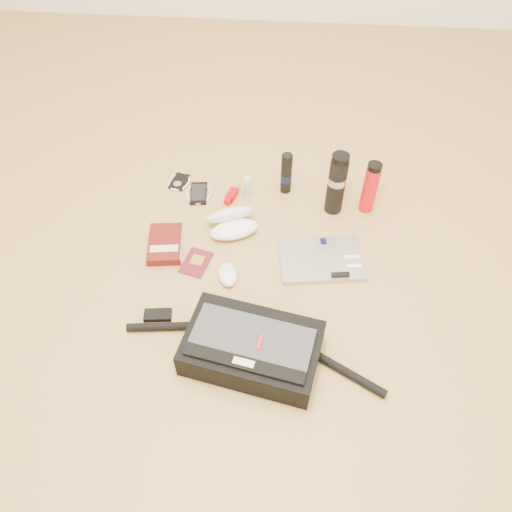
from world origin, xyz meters
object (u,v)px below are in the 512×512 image
object	(u,v)px
messenger_bag	(251,348)
laptop	(322,259)
book	(166,244)
thermos_red	(370,188)
thermos_black	(337,183)

from	to	relation	value
messenger_bag	laptop	bearing A→B (deg)	73.01
book	thermos_red	bearing A→B (deg)	12.21
laptop	thermos_red	distance (m)	0.35
book	thermos_black	distance (m)	0.68
laptop	thermos_red	bearing A→B (deg)	50.72
messenger_bag	thermos_black	distance (m)	0.73
messenger_bag	laptop	xyz separation A→B (m)	(0.22, 0.40, -0.04)
laptop	book	xyz separation A→B (m)	(-0.57, 0.02, 0.01)
book	thermos_red	xyz separation A→B (m)	(0.75, 0.27, 0.09)
messenger_bag	book	size ratio (longest dim) A/B	4.13
messenger_bag	thermos_black	bearing A→B (deg)	80.18
messenger_bag	thermos_black	xyz separation A→B (m)	(0.26, 0.68, 0.08)
laptop	thermos_red	world-z (taller)	thermos_red
laptop	book	bearing A→B (deg)	169.80
thermos_black	messenger_bag	bearing A→B (deg)	-111.26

